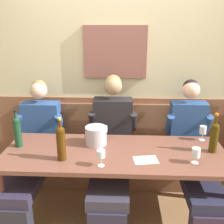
{
  "coord_description": "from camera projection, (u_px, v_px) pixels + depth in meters",
  "views": [
    {
      "loc": [
        0.09,
        -2.09,
        1.89
      ],
      "look_at": [
        -0.04,
        0.46,
        1.02
      ],
      "focal_mm": 43.23,
      "sensor_mm": 36.0,
      "label": 1
    }
  ],
  "objects": [
    {
      "name": "wall_bench",
      "position": [
        116.0,
        160.0,
        3.28
      ],
      "size": [
        2.39,
        0.42,
        0.94
      ],
      "color": "brown",
      "rests_on": "ground"
    },
    {
      "name": "person_right_seat",
      "position": [
        33.0,
        148.0,
        2.87
      ],
      "size": [
        0.53,
        1.19,
        1.26
      ],
      "color": "#272833",
      "rests_on": "ground"
    },
    {
      "name": "wine_bottle_green_tall",
      "position": [
        17.0,
        131.0,
        2.58
      ],
      "size": [
        0.07,
        0.07,
        0.37
      ],
      "color": "#173C25",
      "rests_on": "dining_table"
    },
    {
      "name": "wine_bottle_clear_water",
      "position": [
        61.0,
        142.0,
        2.33
      ],
      "size": [
        0.08,
        0.08,
        0.39
      ],
      "color": "#462708",
      "rests_on": "dining_table"
    },
    {
      "name": "ice_bucket",
      "position": [
        96.0,
        136.0,
        2.65
      ],
      "size": [
        0.21,
        0.21,
        0.18
      ],
      "primitive_type": "cylinder",
      "color": "#BCB3C2",
      "rests_on": "dining_table"
    },
    {
      "name": "tasting_sheet_left_guest",
      "position": [
        146.0,
        160.0,
        2.37
      ],
      "size": [
        0.23,
        0.18,
        0.0
      ],
      "primitive_type": "cube",
      "rotation": [
        0.0,
        0.0,
        0.14
      ],
      "color": "white",
      "rests_on": "dining_table"
    },
    {
      "name": "wine_glass_mid_left",
      "position": [
        101.0,
        155.0,
        2.24
      ],
      "size": [
        0.07,
        0.07,
        0.15
      ],
      "color": "silver",
      "rests_on": "dining_table"
    },
    {
      "name": "person_left_seat",
      "position": [
        112.0,
        145.0,
        2.85
      ],
      "size": [
        0.54,
        1.2,
        1.33
      ],
      "color": "#28263D",
      "rests_on": "ground"
    },
    {
      "name": "dining_table",
      "position": [
        114.0,
        159.0,
        2.55
      ],
      "size": [
        2.09,
        0.78,
        0.73
      ],
      "color": "brown",
      "rests_on": "ground"
    },
    {
      "name": "wine_glass_center_rear",
      "position": [
        104.0,
        129.0,
        2.78
      ],
      "size": [
        0.07,
        0.07,
        0.13
      ],
      "color": "silver",
      "rests_on": "dining_table"
    },
    {
      "name": "wine_bottle_amber_mid",
      "position": [
        214.0,
        136.0,
        2.47
      ],
      "size": [
        0.08,
        0.08,
        0.38
      ],
      "color": "#3D2E08",
      "rests_on": "dining_table"
    },
    {
      "name": "wine_glass_center_front",
      "position": [
        203.0,
        131.0,
        2.73
      ],
      "size": [
        0.07,
        0.07,
        0.15
      ],
      "color": "silver",
      "rests_on": "dining_table"
    },
    {
      "name": "person_center_right_seat",
      "position": [
        193.0,
        150.0,
        2.8
      ],
      "size": [
        0.5,
        1.19,
        1.28
      ],
      "color": "#33273F",
      "rests_on": "ground"
    },
    {
      "name": "wood_wainscot_panel",
      "position": [
        117.0,
        136.0,
        3.4
      ],
      "size": [
        6.8,
        0.03,
        1.01
      ],
      "primitive_type": "cube",
      "color": "brown",
      "rests_on": "ground"
    },
    {
      "name": "room_wall_back",
      "position": [
        118.0,
        64.0,
        3.17
      ],
      "size": [
        6.8,
        0.12,
        2.8
      ],
      "color": "beige",
      "rests_on": "ground"
    },
    {
      "name": "wine_glass_by_bottle",
      "position": [
        196.0,
        153.0,
        2.29
      ],
      "size": [
        0.07,
        0.07,
        0.14
      ],
      "color": "silver",
      "rests_on": "dining_table"
    }
  ]
}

